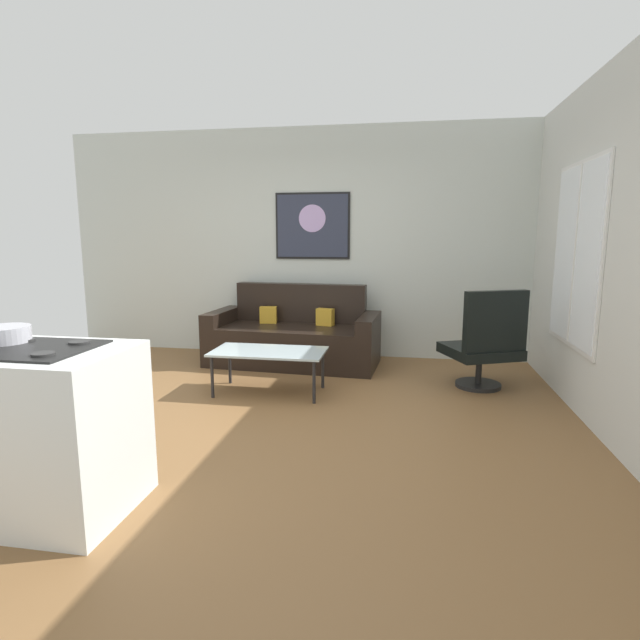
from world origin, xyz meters
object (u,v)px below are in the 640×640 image
(couch, at_px, (294,338))
(wall_painting, at_px, (312,226))
(mixing_bowl, at_px, (4,336))
(coffee_table, at_px, (269,354))
(armchair, at_px, (485,344))

(couch, height_order, wall_painting, wall_painting)
(couch, distance_m, mixing_bowl, 3.46)
(coffee_table, distance_m, armchair, 2.11)
(armchair, distance_m, mixing_bowl, 3.97)
(coffee_table, xyz_separation_m, armchair, (2.05, 0.46, 0.07))
(armchair, relative_size, wall_painting, 1.08)
(coffee_table, xyz_separation_m, wall_painting, (0.12, 1.64, 1.23))
(armchair, height_order, wall_painting, wall_painting)
(coffee_table, relative_size, wall_painting, 1.16)
(mixing_bowl, relative_size, wall_painting, 0.29)
(couch, distance_m, armchair, 2.18)
(mixing_bowl, distance_m, wall_painting, 3.97)
(couch, xyz_separation_m, armchair, (2.07, -0.69, 0.15))
(armchair, xyz_separation_m, mixing_bowl, (-2.97, -2.59, 0.50))
(wall_painting, bearing_deg, armchair, -31.48)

